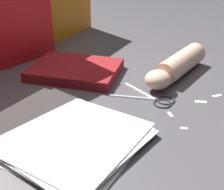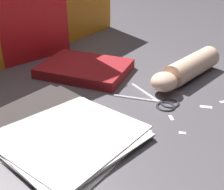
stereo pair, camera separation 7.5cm
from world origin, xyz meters
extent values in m
plane|color=#4C494F|center=(0.00, 0.00, 0.00)|extent=(6.00, 6.00, 0.00)
cube|color=white|center=(-0.14, 0.00, 0.00)|extent=(0.30, 0.37, 0.00)
cube|color=white|center=(-0.14, 0.01, 0.00)|extent=(0.28, 0.35, 0.00)
cube|color=white|center=(-0.14, 0.01, 0.01)|extent=(0.30, 0.36, 0.00)
cube|color=white|center=(-0.14, 0.00, 0.01)|extent=(0.29, 0.35, 0.00)
cube|color=white|center=(-0.14, 0.00, 0.01)|extent=(0.30, 0.36, 0.00)
cube|color=white|center=(-0.14, 0.01, 0.02)|extent=(0.29, 0.36, 0.00)
cube|color=maroon|center=(0.14, 0.20, 0.02)|extent=(0.28, 0.32, 0.03)
sphere|color=silver|center=(0.13, -0.09, 0.00)|extent=(0.01, 0.01, 0.01)
cylinder|color=silver|center=(0.11, -0.03, 0.00)|extent=(0.06, 0.12, 0.01)
torus|color=black|center=(0.15, -0.12, 0.00)|extent=(0.07, 0.07, 0.01)
cylinder|color=silver|center=(0.15, -0.03, 0.00)|extent=(0.05, 0.12, 0.01)
torus|color=black|center=(0.13, -0.12, 0.00)|extent=(0.07, 0.07, 0.01)
cylinder|color=beige|center=(0.34, -0.08, 0.04)|extent=(0.23, 0.08, 0.07)
ellipsoid|color=beige|center=(0.19, -0.07, 0.04)|extent=(0.08, 0.08, 0.05)
cube|color=white|center=(0.09, -0.16, 0.00)|extent=(0.02, 0.02, 0.00)
cube|color=white|center=(0.05, -0.21, 0.00)|extent=(0.02, 0.02, 0.00)
cube|color=white|center=(0.19, -0.20, 0.00)|extent=(0.03, 0.03, 0.00)
camera|label=1|loc=(-0.55, -0.42, 0.41)|focal=50.00mm
camera|label=2|loc=(-0.50, -0.48, 0.41)|focal=50.00mm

